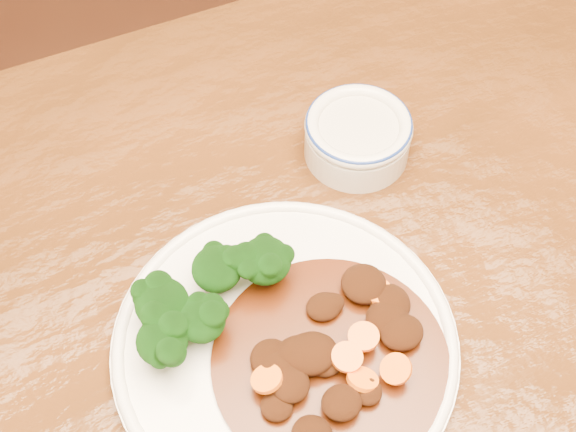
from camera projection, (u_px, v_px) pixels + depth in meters
name	position (u px, v px, depth m)	size (l,w,h in m)	color
dining_table	(356.00, 357.00, 0.79)	(1.53, 0.95, 0.75)	#4F280E
dinner_plate	(285.00, 344.00, 0.70)	(0.30, 0.30, 0.02)	white
broccoli_florets	(203.00, 296.00, 0.69)	(0.15, 0.09, 0.05)	#5C8B47
mince_stew	(333.00, 352.00, 0.68)	(0.21, 0.21, 0.03)	#441A07
dip_bowl	(358.00, 135.00, 0.82)	(0.11, 0.11, 0.05)	silver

